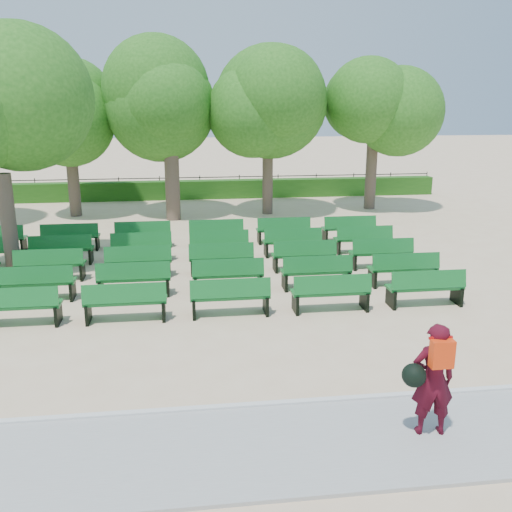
{
  "coord_description": "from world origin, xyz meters",
  "views": [
    {
      "loc": [
        0.1,
        -14.4,
        4.85
      ],
      "look_at": [
        1.85,
        -1.0,
        1.1
      ],
      "focal_mm": 40.0,
      "sensor_mm": 36.0,
      "label": 1
    }
  ],
  "objects": [
    {
      "name": "paving",
      "position": [
        0.0,
        -7.4,
        0.03
      ],
      "size": [
        30.0,
        2.2,
        0.06
      ],
      "primitive_type": "cube",
      "color": "#A3A39F",
      "rests_on": "ground"
    },
    {
      "name": "curb",
      "position": [
        0.0,
        -6.25,
        0.05
      ],
      "size": [
        30.0,
        0.12,
        0.1
      ],
      "primitive_type": "cube",
      "color": "silver",
      "rests_on": "ground"
    },
    {
      "name": "bench_array",
      "position": [
        -1.2,
        1.24,
        0.09
      ],
      "size": [
        1.87,
        0.72,
        1.16
      ],
      "rotation": [
        0.0,
        0.0,
        0.08
      ],
      "color": "#116624",
      "rests_on": "ground"
    },
    {
      "name": "fence",
      "position": [
        0.0,
        14.4,
        0.0
      ],
      "size": [
        26.0,
        0.1,
        1.02
      ],
      "primitive_type": null,
      "color": "black",
      "rests_on": "ground"
    },
    {
      "name": "person",
      "position": [
        3.59,
        -7.34,
        0.95
      ],
      "size": [
        0.83,
        0.51,
        1.73
      ],
      "rotation": [
        0.0,
        0.0,
        3.07
      ],
      "color": "#430916",
      "rests_on": "ground"
    },
    {
      "name": "tree_line",
      "position": [
        0.0,
        10.0,
        0.0
      ],
      "size": [
        21.8,
        6.8,
        7.04
      ],
      "primitive_type": null,
      "color": "#2F711E",
      "rests_on": "ground"
    },
    {
      "name": "ground",
      "position": [
        0.0,
        0.0,
        0.0
      ],
      "size": [
        120.0,
        120.0,
        0.0
      ],
      "primitive_type": "plane",
      "color": "beige"
    },
    {
      "name": "hedge",
      "position": [
        0.0,
        14.0,
        0.45
      ],
      "size": [
        26.0,
        0.7,
        0.9
      ],
      "primitive_type": "cube",
      "color": "#225716",
      "rests_on": "ground"
    }
  ]
}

